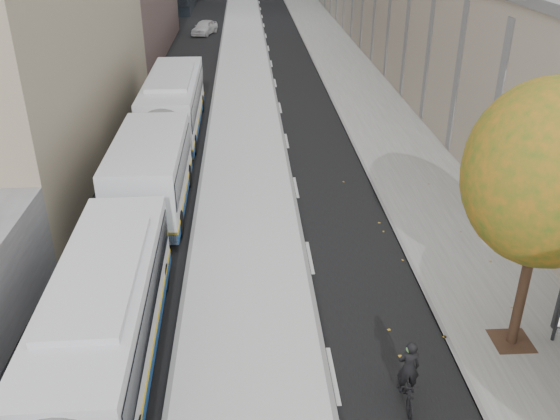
{
  "coord_description": "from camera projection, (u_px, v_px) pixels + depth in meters",
  "views": [
    {
      "loc": [
        -3.77,
        0.05,
        11.04
      ],
      "look_at": [
        -2.78,
        16.89,
        2.5
      ],
      "focal_mm": 38.0,
      "sensor_mm": 36.0,
      "label": 1
    }
  ],
  "objects": [
    {
      "name": "bus_platform",
      "position": [
        245.0,
        112.0,
        36.08
      ],
      "size": [
        4.25,
        150.0,
        0.15
      ],
      "primitive_type": "cube",
      "color": "silver",
      "rests_on": "ground"
    },
    {
      "name": "sidewalk",
      "position": [
        374.0,
        110.0,
        36.51
      ],
      "size": [
        4.75,
        150.0,
        0.08
      ],
      "primitive_type": "cube",
      "color": "gray",
      "rests_on": "ground"
    },
    {
      "name": "tree_c",
      "position": [
        548.0,
        175.0,
        14.54
      ],
      "size": [
        4.2,
        4.2,
        7.28
      ],
      "color": "#331F15",
      "rests_on": "sidewalk"
    },
    {
      "name": "bus_far",
      "position": [
        166.0,
        127.0,
        28.67
      ],
      "size": [
        2.81,
        18.34,
        3.05
      ],
      "rotation": [
        0.0,
        0.0,
        0.01
      ],
      "color": "silver",
      "rests_on": "ground"
    },
    {
      "name": "cyclist",
      "position": [
        407.0,
        381.0,
        14.54
      ],
      "size": [
        0.56,
        1.51,
        1.92
      ],
      "rotation": [
        0.0,
        0.0,
        -0.02
      ],
      "color": "black",
      "rests_on": "ground"
    },
    {
      "name": "distant_car",
      "position": [
        205.0,
        27.0,
        58.83
      ],
      "size": [
        2.77,
        4.37,
        1.39
      ],
      "primitive_type": "imported",
      "rotation": [
        0.0,
        0.0,
        -0.3
      ],
      "color": "#BDBDBD",
      "rests_on": "ground"
    }
  ]
}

